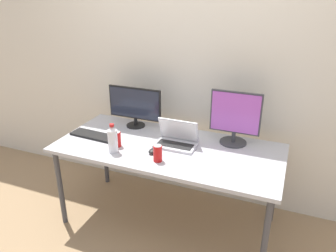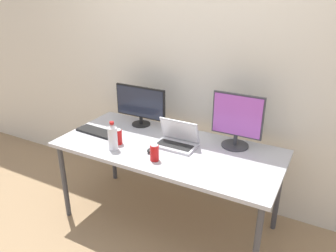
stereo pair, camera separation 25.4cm
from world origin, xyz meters
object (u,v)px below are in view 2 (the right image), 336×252
monitor_left (140,104)px  mouse_by_keyboard (152,150)px  laptop_silver (177,140)px  soda_can_near_keyboard (154,153)px  work_desk (168,153)px  keyboard_main (98,132)px  monitor_center (237,120)px  soda_can_by_laptop (118,137)px  water_bottle (113,137)px

monitor_left → mouse_by_keyboard: bearing=-48.4°
laptop_silver → soda_can_near_keyboard: (-0.04, -0.29, 0.01)m
work_desk → keyboard_main: (-0.66, -0.06, 0.07)m
monitor_left → monitor_center: bearing=-0.8°
soda_can_near_keyboard → soda_can_by_laptop: same height
work_desk → monitor_center: (0.47, 0.26, 0.28)m
work_desk → mouse_by_keyboard: 0.17m
keyboard_main → water_bottle: size_ratio=1.75×
laptop_silver → keyboard_main: size_ratio=0.80×
monitor_left → soda_can_by_laptop: 0.45m
monitor_center → water_bottle: (-0.83, -0.50, -0.12)m
monitor_left → soda_can_near_keyboard: 0.70m
work_desk → mouse_by_keyboard: mouse_by_keyboard is taller
monitor_left → water_bottle: bearing=-81.9°
water_bottle → work_desk: bearing=33.8°
work_desk → soda_can_by_laptop: soda_can_by_laptop is taller
monitor_left → soda_can_near_keyboard: (0.45, -0.52, -0.14)m
work_desk → monitor_center: 0.61m
monitor_left → keyboard_main: bearing=-124.4°
monitor_left → mouse_by_keyboard: (0.37, -0.42, -0.18)m
soda_can_near_keyboard → monitor_center: bearing=48.2°
water_bottle → mouse_by_keyboard: bearing=18.2°
mouse_by_keyboard → soda_can_near_keyboard: soda_can_near_keyboard is taller
water_bottle → soda_can_by_laptop: size_ratio=1.85×
monitor_left → mouse_by_keyboard: size_ratio=5.35×
monitor_left → water_bottle: monitor_left is taller
water_bottle → soda_can_by_laptop: (-0.02, 0.10, -0.04)m
monitor_left → mouse_by_keyboard: 0.59m
work_desk → soda_can_near_keyboard: bearing=-86.0°
monitor_center → keyboard_main: (-1.13, -0.32, -0.22)m
monitor_left → soda_can_near_keyboard: size_ratio=3.99×
laptop_silver → soda_can_near_keyboard: 0.30m
laptop_silver → mouse_by_keyboard: 0.23m
monitor_center → soda_can_by_laptop: size_ratio=3.47×
monitor_left → soda_can_near_keyboard: monitor_left is taller
laptop_silver → water_bottle: water_bottle is taller
laptop_silver → keyboard_main: laptop_silver is taller
work_desk → keyboard_main: bearing=-174.8°
mouse_by_keyboard → soda_can_by_laptop: size_ratio=0.75×
monitor_center → soda_can_by_laptop: bearing=-154.3°
monitor_center → keyboard_main: 1.20m
laptop_silver → keyboard_main: bearing=-171.0°
laptop_silver → water_bottle: size_ratio=1.40×
mouse_by_keyboard → monitor_center: bearing=54.6°
monitor_center → mouse_by_keyboard: (-0.53, -0.41, -0.21)m
soda_can_near_keyboard → keyboard_main: bearing=165.1°
monitor_center → soda_can_near_keyboard: size_ratio=3.47×
work_desk → monitor_left: monitor_left is taller
soda_can_by_laptop → monitor_center: bearing=25.7°
monitor_left → keyboard_main: size_ratio=1.23×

